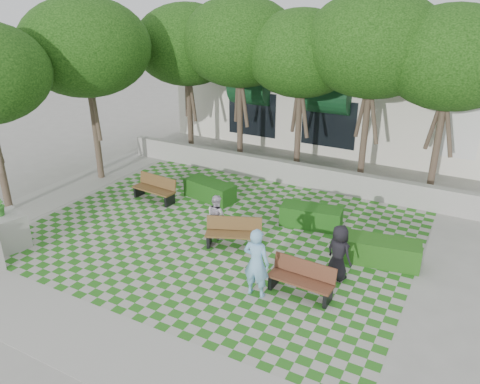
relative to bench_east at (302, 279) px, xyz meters
The scene contains 17 objects.
ground 3.64m from the bench_east, 167.52° to the left, with size 90.00×90.00×0.00m, color gray.
lawn 3.98m from the bench_east, 153.23° to the left, with size 12.00×12.00×0.00m, color #2B721E.
sidewalk_south 5.29m from the bench_east, 132.02° to the right, with size 16.00×2.00×0.01m, color #9E9B93.
sidewalk_west 10.89m from the bench_east, behind, with size 2.00×12.00×0.01m, color #9E9B93.
retaining_wall 7.82m from the bench_east, 116.83° to the left, with size 15.00×0.36×0.90m, color #9E9B93.
bench_east is the anchor object (origin of this frame).
bench_mid 3.08m from the bench_east, 153.60° to the left, with size 1.79×1.18×0.90m.
bench_west 7.65m from the bench_east, 156.96° to the left, with size 1.80×0.75×0.92m.
hedge_east 2.93m from the bench_east, 59.48° to the left, with size 2.09×0.84×0.73m, color #1D4E14.
hedge_midright 3.91m from the bench_east, 106.77° to the left, with size 2.00×0.80×0.70m, color #194B14.
hedge_midleft 6.63m from the bench_east, 142.60° to the left, with size 2.00×0.80×0.70m, color #174512.
planter_back 9.04m from the bench_east, 166.97° to the right, with size 1.31×1.31×1.79m.
person_blue 1.28m from the bench_east, 149.67° to the right, with size 0.69×0.46×1.90m, color #7DB8E4.
person_dark 1.34m from the bench_east, 62.61° to the left, with size 0.78×0.50×1.59m, color black.
person_white 3.91m from the bench_east, 154.88° to the left, with size 0.69×0.54×1.42m, color silver.
tree_row 9.85m from the bench_east, 128.69° to the left, with size 17.70×13.40×7.41m.
building 15.23m from the bench_east, 99.91° to the left, with size 18.00×8.92×5.15m.
Camera 1 is at (6.97, -10.47, 7.21)m, focal length 35.00 mm.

